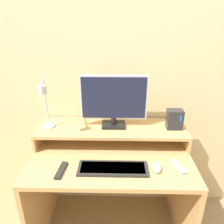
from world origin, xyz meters
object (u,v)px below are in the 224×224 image
monitor (114,100)px  mouse (157,167)px  remote_secondary (178,166)px  remote_control (61,170)px  router_dock (175,119)px  keyboard (113,168)px  desk_lamp (45,104)px

monitor → mouse: 0.53m
monitor → remote_secondary: size_ratio=3.05×
mouse → remote_control: mouse is taller
router_dock → keyboard: 0.56m
keyboard → mouse: size_ratio=4.28×
router_dock → keyboard: router_dock is taller
monitor → mouse: monitor is taller
keyboard → remote_secondary: 0.41m
monitor → mouse: bearing=-51.2°
monitor → keyboard: size_ratio=1.10×
monitor → remote_control: monitor is taller
remote_control → mouse: bearing=2.9°
keyboard → remote_control: bearing=-175.9°
monitor → keyboard: (0.00, -0.34, -0.32)m
monitor → remote_secondary: monitor is taller
router_dock → remote_secondary: size_ratio=0.93×
monitor → remote_control: 0.57m
router_dock → mouse: router_dock is taller
monitor → mouse: size_ratio=4.69×
monitor → remote_control: size_ratio=2.94×
desk_lamp → remote_secondary: size_ratio=2.41×
mouse → remote_control: (-0.58, -0.03, -0.01)m
keyboard → monitor: bearing=90.0°
router_dock → remote_control: (-0.74, -0.34, -0.19)m
desk_lamp → keyboard: bearing=-28.3°
keyboard → remote_control: (-0.31, -0.02, -0.00)m
monitor → desk_lamp: 0.46m
monitor → remote_control: (-0.31, -0.36, -0.32)m
mouse → remote_control: 0.58m
router_dock → mouse: 0.39m
desk_lamp → router_dock: (0.88, 0.07, -0.14)m
keyboard → mouse: bearing=1.6°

